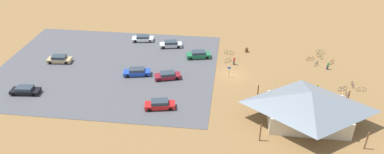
% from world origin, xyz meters
% --- Properties ---
extents(ground, '(160.00, 160.00, 0.00)m').
position_xyz_m(ground, '(0.00, 0.00, 0.00)').
color(ground, olive).
rests_on(ground, ground).
extents(parking_lot_asphalt, '(39.94, 31.71, 0.05)m').
position_xyz_m(parking_lot_asphalt, '(23.01, 0.21, 0.03)').
color(parking_lot_asphalt, '#4C4C51').
rests_on(parking_lot_asphalt, ground).
extents(bike_pavilion, '(14.30, 10.44, 5.32)m').
position_xyz_m(bike_pavilion, '(-11.16, 12.45, 3.05)').
color(bike_pavilion, beige).
rests_on(bike_pavilion, ground).
extents(trash_bin, '(0.60, 0.60, 0.90)m').
position_xyz_m(trash_bin, '(-2.68, -9.40, 0.45)').
color(trash_bin, brown).
rests_on(trash_bin, ground).
extents(lot_sign, '(0.56, 0.08, 2.20)m').
position_xyz_m(lot_sign, '(0.53, 0.90, 1.41)').
color(lot_sign, '#99999E').
rests_on(lot_sign, ground).
extents(bicycle_green_mid_cluster, '(1.81, 0.48, 0.83)m').
position_xyz_m(bicycle_green_mid_cluster, '(0.80, -8.01, 0.39)').
color(bicycle_green_mid_cluster, black).
rests_on(bicycle_green_mid_cluster, ground).
extents(bicycle_silver_yard_right, '(0.48, 1.73, 0.80)m').
position_xyz_m(bicycle_silver_yard_right, '(-18.69, 4.96, 0.37)').
color(bicycle_silver_yard_right, black).
rests_on(bicycle_silver_yard_right, ground).
extents(bicycle_teal_near_porch, '(0.93, 1.40, 0.78)m').
position_xyz_m(bicycle_teal_near_porch, '(-15.67, -5.49, 0.35)').
color(bicycle_teal_near_porch, black).
rests_on(bicycle_teal_near_porch, ground).
extents(bicycle_white_lone_east, '(1.64, 0.48, 0.77)m').
position_xyz_m(bicycle_white_lone_east, '(-21.58, 2.83, 0.35)').
color(bicycle_white_lone_east, black).
rests_on(bicycle_white_lone_east, ground).
extents(bicycle_purple_back_row, '(0.48, 1.72, 0.83)m').
position_xyz_m(bicycle_purple_back_row, '(-20.47, 1.47, 0.37)').
color(bicycle_purple_back_row, black).
rests_on(bicycle_purple_back_row, ground).
extents(bicycle_yellow_by_bin, '(1.15, 1.29, 0.80)m').
position_xyz_m(bicycle_yellow_by_bin, '(0.89, -4.73, 0.36)').
color(bicycle_yellow_by_bin, black).
rests_on(bicycle_yellow_by_bin, ground).
extents(bicycle_orange_edge_south, '(1.29, 1.34, 0.86)m').
position_xyz_m(bicycle_orange_edge_south, '(-18.51, -6.27, 0.40)').
color(bicycle_orange_edge_south, black).
rests_on(bicycle_orange_edge_south, ground).
extents(bicycle_red_front_row, '(1.57, 0.63, 0.77)m').
position_xyz_m(bicycle_red_front_row, '(-14.81, -7.33, 0.35)').
color(bicycle_red_front_row, black).
rests_on(bicycle_red_front_row, ground).
extents(bicycle_blue_yard_front, '(1.61, 0.77, 0.86)m').
position_xyz_m(bicycle_blue_yard_front, '(-18.47, 3.02, 0.38)').
color(bicycle_blue_yard_front, black).
rests_on(bicycle_blue_yard_front, ground).
extents(bicycle_black_yard_center, '(1.00, 1.59, 0.89)m').
position_xyz_m(bicycle_black_yard_center, '(-16.83, -8.49, 0.39)').
color(bicycle_black_yard_center, black).
rests_on(bicycle_black_yard_center, ground).
extents(bicycle_green_yard_left, '(1.71, 0.61, 0.86)m').
position_xyz_m(bicycle_green_yard_left, '(-17.32, -10.49, 0.39)').
color(bicycle_green_yard_left, black).
rests_on(bicycle_green_yard_left, ground).
extents(car_black_second_row, '(4.86, 2.24, 1.31)m').
position_xyz_m(car_black_second_row, '(33.54, 10.36, 0.71)').
color(car_black_second_row, black).
rests_on(car_black_second_row, parking_lot_asphalt).
extents(car_white_far_end, '(4.69, 2.50, 1.25)m').
position_xyz_m(car_white_far_end, '(19.19, -11.86, 0.68)').
color(car_white_far_end, white).
rests_on(car_white_far_end, parking_lot_asphalt).
extents(car_tan_inner_stall, '(4.58, 2.20, 1.43)m').
position_xyz_m(car_tan_inner_stall, '(32.65, -0.63, 0.75)').
color(car_tan_inner_stall, tan).
rests_on(car_tan_inner_stall, parking_lot_asphalt).
extents(car_blue_front_row, '(5.00, 2.67, 1.36)m').
position_xyz_m(car_blue_front_row, '(16.81, 2.30, 0.73)').
color(car_blue_front_row, '#1E42B2').
rests_on(car_blue_front_row, parking_lot_asphalt).
extents(car_silver_end_stall, '(4.79, 2.70, 1.35)m').
position_xyz_m(car_silver_end_stall, '(12.79, -9.68, 0.72)').
color(car_silver_end_stall, '#BCBCC1').
rests_on(car_silver_end_stall, parking_lot_asphalt).
extents(car_maroon_by_curb, '(4.82, 3.00, 1.27)m').
position_xyz_m(car_maroon_by_curb, '(11.20, 2.82, 0.69)').
color(car_maroon_by_curb, maroon).
rests_on(car_maroon_by_curb, parking_lot_asphalt).
extents(car_red_mid_lot, '(4.90, 2.61, 1.46)m').
position_xyz_m(car_red_mid_lot, '(10.79, 11.73, 0.77)').
color(car_red_mid_lot, red).
rests_on(car_red_mid_lot, parking_lot_asphalt).
extents(car_green_back_corner, '(4.88, 2.75, 1.41)m').
position_xyz_m(car_green_back_corner, '(6.64, -5.66, 0.75)').
color(car_green_back_corner, '#1E6B3D').
rests_on(car_green_back_corner, parking_lot_asphalt).
extents(visitor_by_pavilion, '(0.37, 0.40, 1.62)m').
position_xyz_m(visitor_by_pavilion, '(-17.39, -4.13, 0.85)').
color(visitor_by_pavilion, '#2D3347').
rests_on(visitor_by_pavilion, ground).
extents(visitor_near_lot, '(0.36, 0.36, 1.75)m').
position_xyz_m(visitor_near_lot, '(-14.10, 4.07, 0.92)').
color(visitor_near_lot, '#2D3347').
rests_on(visitor_near_lot, ground).
extents(visitor_at_bikes, '(0.36, 0.36, 1.68)m').
position_xyz_m(visitor_at_bikes, '(-0.27, -3.85, 0.88)').
color(visitor_at_bikes, '#2D3347').
rests_on(visitor_at_bikes, ground).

